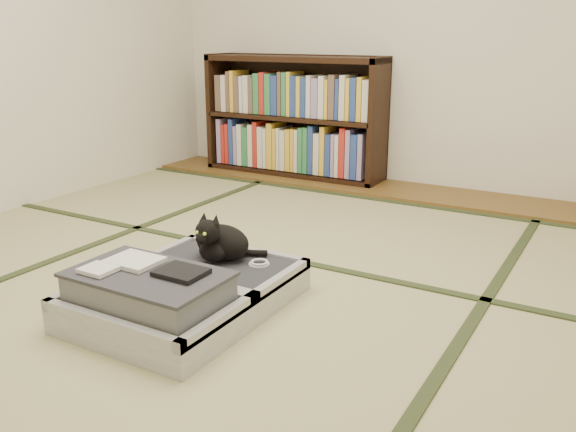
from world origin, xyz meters
The scene contains 8 objects.
floor centered at (0.00, 0.00, 0.00)m, with size 4.50×4.50×0.00m, color tan.
wood_strip centered at (0.00, 2.00, 0.01)m, with size 4.00×0.50×0.02m, color brown.
tatami_borders centered at (0.00, 0.49, 0.00)m, with size 4.00×4.50×0.01m.
bookcase centered at (-0.89, 2.07, 0.45)m, with size 1.46×0.33×0.94m.
suitcase centered at (-0.05, -0.35, 0.09)m, with size 0.67×0.89×0.26m.
cat centered at (-0.07, -0.05, 0.22)m, with size 0.30×0.30×0.24m.
cable_coil centered at (0.11, -0.01, 0.14)m, with size 0.09×0.09×0.02m.
hanger centered at (-0.27, 0.20, 0.01)m, with size 0.44×0.21×0.01m.
Camera 1 is at (1.46, -2.09, 1.10)m, focal length 38.00 mm.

